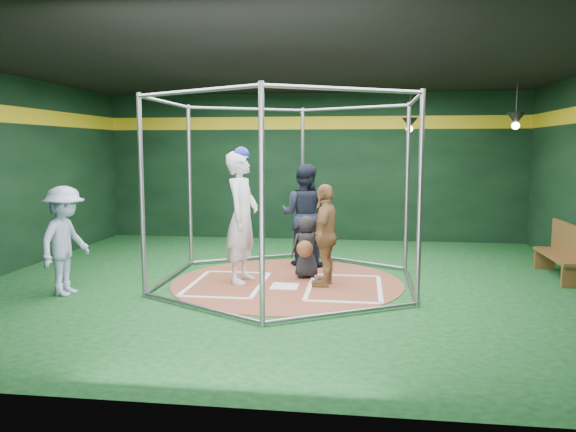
# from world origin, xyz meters

# --- Properties ---
(room_shell) EXTENTS (10.10, 9.10, 3.53)m
(room_shell) POSITION_xyz_m (0.00, 0.01, 1.75)
(room_shell) COLOR #0C3614
(room_shell) RESTS_ON ground
(clay_disc) EXTENTS (3.80, 3.80, 0.01)m
(clay_disc) POSITION_xyz_m (0.00, 0.00, 0.01)
(clay_disc) COLOR brown
(clay_disc) RESTS_ON ground
(home_plate) EXTENTS (0.43, 0.43, 0.01)m
(home_plate) POSITION_xyz_m (0.00, -0.30, 0.02)
(home_plate) COLOR white
(home_plate) RESTS_ON clay_disc
(batter_box_left) EXTENTS (1.17, 1.77, 0.01)m
(batter_box_left) POSITION_xyz_m (-0.95, -0.25, 0.02)
(batter_box_left) COLOR white
(batter_box_left) RESTS_ON clay_disc
(batter_box_right) EXTENTS (1.17, 1.77, 0.01)m
(batter_box_right) POSITION_xyz_m (0.95, -0.25, 0.02)
(batter_box_right) COLOR white
(batter_box_right) RESTS_ON clay_disc
(batting_cage) EXTENTS (4.05, 4.67, 3.00)m
(batting_cage) POSITION_xyz_m (-0.00, -0.00, 1.50)
(batting_cage) COLOR gray
(batting_cage) RESTS_ON ground
(pendant_lamp_near) EXTENTS (0.34, 0.34, 0.90)m
(pendant_lamp_near) POSITION_xyz_m (2.20, 3.60, 2.74)
(pendant_lamp_near) COLOR black
(pendant_lamp_near) RESTS_ON room_shell
(pendant_lamp_far) EXTENTS (0.34, 0.34, 0.90)m
(pendant_lamp_far) POSITION_xyz_m (4.00, 2.00, 2.74)
(pendant_lamp_far) COLOR black
(pendant_lamp_far) RESTS_ON room_shell
(batter_figure) EXTENTS (0.62, 0.85, 2.22)m
(batter_figure) POSITION_xyz_m (-0.74, -0.06, 1.11)
(batter_figure) COLOR silver
(batter_figure) RESTS_ON clay_disc
(visitor_leopard) EXTENTS (0.54, 1.01, 1.64)m
(visitor_leopard) POSITION_xyz_m (0.63, -0.11, 0.83)
(visitor_leopard) COLOR tan
(visitor_leopard) RESTS_ON clay_disc
(catcher_figure) EXTENTS (0.59, 0.63, 1.06)m
(catcher_figure) POSITION_xyz_m (0.27, 0.37, 0.54)
(catcher_figure) COLOR black
(catcher_figure) RESTS_ON clay_disc
(umpire) EXTENTS (1.05, 0.88, 1.90)m
(umpire) POSITION_xyz_m (0.13, 1.44, 0.96)
(umpire) COLOR black
(umpire) RESTS_ON clay_disc
(bystander_blue) EXTENTS (0.70, 1.11, 1.65)m
(bystander_blue) POSITION_xyz_m (-3.22, -1.17, 0.83)
(bystander_blue) COLOR #95A4C5
(bystander_blue) RESTS_ON ground
(dugout_bench) EXTENTS (0.37, 1.60, 0.94)m
(dugout_bench) POSITION_xyz_m (4.62, 0.99, 0.48)
(dugout_bench) COLOR brown
(dugout_bench) RESTS_ON ground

